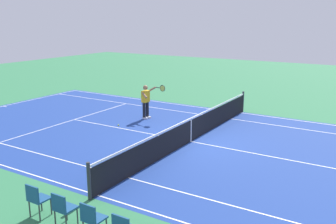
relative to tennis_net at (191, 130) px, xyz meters
The scene contains 9 objects.
ground_plane 0.49m from the tennis_net, ahead, with size 60.00×60.00×0.00m, color #2D7247.
court_slab 0.49m from the tennis_net, ahead, with size 24.20×11.40×0.00m, color navy.
court_line_markings 0.49m from the tennis_net, ahead, with size 23.85×11.05×0.01m.
tennis_net is the anchor object (origin of this frame).
tennis_player_near 4.10m from the tennis_net, 29.80° to the right, with size 1.11×0.77×1.70m.
tennis_ball 3.92m from the tennis_net, ahead, with size 0.07×0.07×0.07m, color #CCE01E.
spectator_chair_4 7.28m from the tennis_net, 100.68° to the left, with size 0.44×0.44×0.88m.
spectator_chair_5 7.17m from the tennis_net, 93.60° to the left, with size 0.44×0.44×0.88m.
spectator_chair_6 7.17m from the tennis_net, 86.41° to the left, with size 0.44×0.44×0.88m.
Camera 1 is at (-6.66, 12.62, 4.78)m, focal length 40.12 mm.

